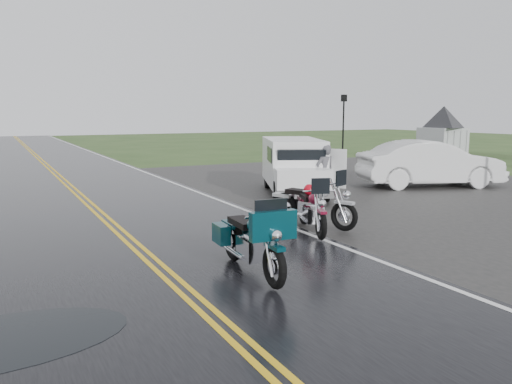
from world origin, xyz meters
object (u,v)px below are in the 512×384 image
Objects in this scene: visitor_center at (443,120)px; motorcycle_silver at (344,204)px; lamp_post_far_right at (343,130)px; motorcycle_red at (321,213)px; sedan_white at (430,164)px; motorcycle_teal at (275,249)px; person_at_van at (325,174)px; van_white at (277,172)px.

motorcycle_silver is at bearing -144.59° from visitor_center.
motorcycle_red is at bearing -129.18° from lamp_post_far_right.
motorcycle_silver is 16.00m from lamp_post_far_right.
sedan_white reaches higher than motorcycle_silver.
sedan_white is at bearing 36.88° from motorcycle_teal.
lamp_post_far_right is at bearing 31.00° from motorcycle_silver.
person_at_van is at bearing 73.85° from motorcycle_red.
visitor_center is 15.21m from person_at_van.
sedan_white is at bearing -174.73° from person_at_van.
motorcycle_silver is 0.48× the size of van_white.
lamp_post_far_right reaches higher than sedan_white.
van_white is at bearing -23.66° from person_at_van.
van_white reaches higher than motorcycle_red.
lamp_post_far_right is (-5.64, 1.75, -0.48)m from visitor_center.
motorcycle_teal is 7.91m from van_white.
visitor_center is 3.01× the size of sedan_white.
sedan_white is at bearing -104.88° from lamp_post_far_right.
van_white is at bearing 59.83° from motorcycle_silver.
van_white is 1.30× the size of lamp_post_far_right.
visitor_center reaches higher than lamp_post_far_right.
motorcycle_silver is at bearing 44.24° from motorcycle_red.
motorcycle_red is 4.90m from van_white.
motorcycle_red is at bearing 50.46° from person_at_van.
motorcycle_silver is at bearing -74.75° from van_white.
lamp_post_far_right is (7.65, 9.00, 1.02)m from person_at_van.
motorcycle_teal is at bearing -96.69° from van_white.
lamp_post_far_right is (10.67, 13.09, 1.25)m from motorcycle_red.
lamp_post_far_right is at bearing 5.69° from sedan_white.
motorcycle_teal is 4.27m from motorcycle_silver.
sedan_white is 8.54m from lamp_post_far_right.
visitor_center is 10.25m from sedan_white.
sedan_white is at bearing 9.16° from motorcycle_silver.
visitor_center is at bearing 13.89° from motorcycle_silver.
person_at_van is (3.02, 4.09, 0.23)m from motorcycle_red.
motorcycle_silver is (0.95, 0.42, 0.04)m from motorcycle_red.
visitor_center is at bearing -17.20° from lamp_post_far_right.
visitor_center is at bearing -29.93° from sedan_white.
van_white is at bearing 63.35° from motorcycle_teal.
motorcycle_red is at bearing -177.57° from motorcycle_silver.
van_white reaches higher than sedan_white.
van_white is 6.90m from sedan_white.
visitor_center is 5.93m from lamp_post_far_right.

